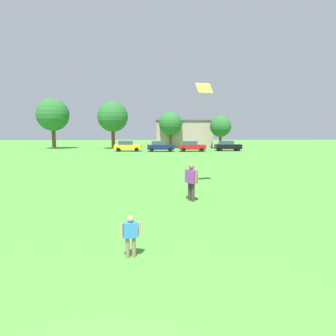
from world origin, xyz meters
TOP-DOWN VIEW (x-y plane):
  - ground_plane at (0.00, 30.00)m, footprint 160.00×160.00m
  - child_kite_flyer at (0.12, 4.69)m, footprint 0.52×0.28m
  - adult_bystander at (2.37, 10.94)m, footprint 0.58×0.73m
  - kite at (3.48, 14.77)m, footprint 1.02×0.72m
  - parked_car_yellow_0 at (-4.25, 46.03)m, footprint 4.30×2.02m
  - parked_car_navy_1 at (1.11, 45.30)m, footprint 4.30×2.02m
  - parked_car_red_2 at (6.17, 45.36)m, footprint 4.30×2.02m
  - parked_car_black_3 at (12.32, 46.61)m, footprint 4.30×2.02m
  - tree_far_left at (-18.68, 53.63)m, footprint 5.93×5.93m
  - tree_left at (-7.58, 53.04)m, footprint 5.61×5.61m
  - tree_right at (3.13, 54.59)m, footprint 4.44×4.44m
  - tree_far_right at (12.29, 52.40)m, footprint 3.92×3.92m
  - house_left at (5.96, 59.85)m, footprint 11.45×8.94m

SIDE VIEW (x-z plane):
  - ground_plane at x=0.00m, z-range 0.00..0.00m
  - child_kite_flyer at x=0.12m, z-range 0.10..1.22m
  - parked_car_yellow_0 at x=-4.25m, z-range 0.02..1.70m
  - parked_car_navy_1 at x=1.11m, z-range 0.02..1.70m
  - parked_car_red_2 at x=6.17m, z-range 0.02..1.70m
  - parked_car_black_3 at x=12.32m, z-range 0.02..1.70m
  - adult_bystander at x=2.37m, z-range 0.16..1.92m
  - house_left at x=5.96m, z-range 0.01..5.46m
  - tree_far_right at x=12.29m, z-range 1.07..7.19m
  - tree_right at x=3.13m, z-range 1.21..8.14m
  - kite at x=3.48m, z-range 5.12..6.16m
  - tree_left at x=-7.58m, z-range 1.53..10.26m
  - tree_far_left at x=-18.68m, z-range 1.62..10.85m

